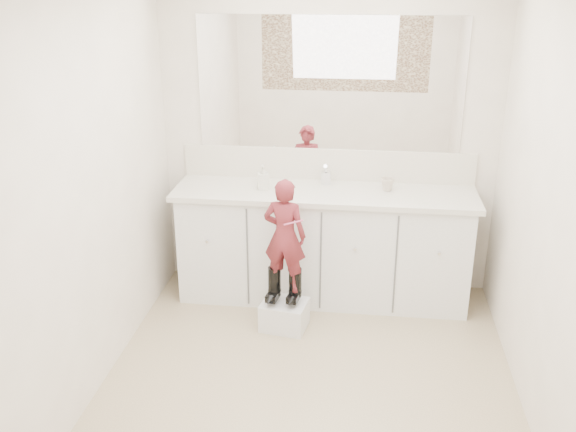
# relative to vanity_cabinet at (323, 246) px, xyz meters

# --- Properties ---
(floor) EXTENTS (3.00, 3.00, 0.00)m
(floor) POSITION_rel_vanity_cabinet_xyz_m (0.00, -1.23, -0.42)
(floor) COLOR #8E7A5D
(floor) RESTS_ON ground
(wall_back) EXTENTS (2.60, 0.00, 2.60)m
(wall_back) POSITION_rel_vanity_cabinet_xyz_m (0.00, 0.27, 0.77)
(wall_back) COLOR beige
(wall_back) RESTS_ON floor
(wall_front) EXTENTS (2.60, 0.00, 2.60)m
(wall_front) POSITION_rel_vanity_cabinet_xyz_m (0.00, -2.73, 0.77)
(wall_front) COLOR beige
(wall_front) RESTS_ON floor
(wall_left) EXTENTS (0.00, 3.00, 3.00)m
(wall_left) POSITION_rel_vanity_cabinet_xyz_m (-1.30, -1.23, 0.78)
(wall_left) COLOR beige
(wall_left) RESTS_ON floor
(wall_right) EXTENTS (0.00, 3.00, 3.00)m
(wall_right) POSITION_rel_vanity_cabinet_xyz_m (1.30, -1.23, 0.78)
(wall_right) COLOR beige
(wall_right) RESTS_ON floor
(vanity_cabinet) EXTENTS (2.20, 0.55, 0.85)m
(vanity_cabinet) POSITION_rel_vanity_cabinet_xyz_m (0.00, 0.00, 0.00)
(vanity_cabinet) COLOR silver
(vanity_cabinet) RESTS_ON floor
(countertop) EXTENTS (2.28, 0.58, 0.04)m
(countertop) POSITION_rel_vanity_cabinet_xyz_m (0.00, -0.01, 0.45)
(countertop) COLOR beige
(countertop) RESTS_ON vanity_cabinet
(backsplash) EXTENTS (2.28, 0.03, 0.25)m
(backsplash) POSITION_rel_vanity_cabinet_xyz_m (0.00, 0.26, 0.59)
(backsplash) COLOR beige
(backsplash) RESTS_ON countertop
(mirror) EXTENTS (2.00, 0.02, 1.00)m
(mirror) POSITION_rel_vanity_cabinet_xyz_m (0.00, 0.26, 1.22)
(mirror) COLOR white
(mirror) RESTS_ON wall_back
(dot_panel) EXTENTS (2.00, 0.01, 1.20)m
(dot_panel) POSITION_rel_vanity_cabinet_xyz_m (0.00, -2.71, 1.22)
(dot_panel) COLOR #472819
(dot_panel) RESTS_ON wall_front
(faucet) EXTENTS (0.08, 0.08, 0.10)m
(faucet) POSITION_rel_vanity_cabinet_xyz_m (0.00, 0.15, 0.52)
(faucet) COLOR silver
(faucet) RESTS_ON countertop
(cup) EXTENTS (0.14, 0.14, 0.10)m
(cup) POSITION_rel_vanity_cabinet_xyz_m (0.47, 0.05, 0.51)
(cup) COLOR #C3B19C
(cup) RESTS_ON countertop
(soap_bottle) EXTENTS (0.10, 0.10, 0.18)m
(soap_bottle) POSITION_rel_vanity_cabinet_xyz_m (-0.47, -0.02, 0.56)
(soap_bottle) COLOR beige
(soap_bottle) RESTS_ON countertop
(step_stool) EXTENTS (0.36, 0.31, 0.20)m
(step_stool) POSITION_rel_vanity_cabinet_xyz_m (-0.24, -0.53, -0.32)
(step_stool) COLOR silver
(step_stool) RESTS_ON floor
(boot_left) EXTENTS (0.12, 0.19, 0.27)m
(boot_left) POSITION_rel_vanity_cabinet_xyz_m (-0.31, -0.51, -0.09)
(boot_left) COLOR black
(boot_left) RESTS_ON step_stool
(boot_right) EXTENTS (0.12, 0.19, 0.27)m
(boot_right) POSITION_rel_vanity_cabinet_xyz_m (-0.16, -0.51, -0.09)
(boot_right) COLOR black
(boot_right) RESTS_ON step_stool
(toddler) EXTENTS (0.33, 0.25, 0.83)m
(toddler) POSITION_rel_vanity_cabinet_xyz_m (-0.24, -0.51, 0.29)
(toddler) COLOR #A63340
(toddler) RESTS_ON step_stool
(toothbrush) EXTENTS (0.14, 0.03, 0.06)m
(toothbrush) POSITION_rel_vanity_cabinet_xyz_m (-0.17, -0.59, 0.43)
(toothbrush) COLOR #D55380
(toothbrush) RESTS_ON toddler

